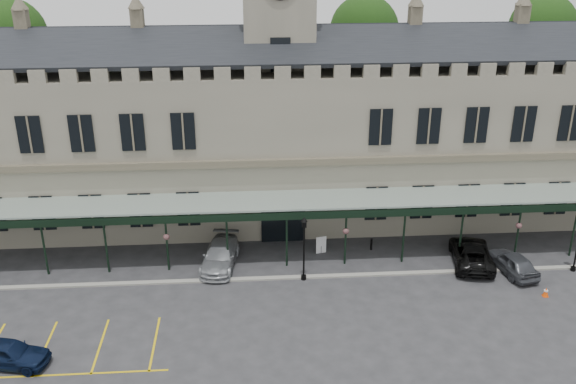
{
  "coord_description": "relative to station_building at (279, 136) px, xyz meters",
  "views": [
    {
      "loc": [
        -2.64,
        -31.16,
        21.88
      ],
      "look_at": [
        0.0,
        6.0,
        6.0
      ],
      "focal_mm": 40.0,
      "sensor_mm": 36.0,
      "label": 1
    }
  ],
  "objects": [
    {
      "name": "car_taxi",
      "position": [
        -4.54,
        -8.35,
        -5.7
      ],
      "size": [
        2.95,
        5.57,
        1.54
      ],
      "primitive_type": "imported",
      "rotation": [
        0.0,
        0.0,
        -0.16
      ],
      "color": "#9EA1A6",
      "rests_on": "ground"
    },
    {
      "name": "bollard_left",
      "position": [
        -3.45,
        -6.88,
        -6.04
      ],
      "size": [
        0.15,
        0.15,
        0.85
      ],
      "primitive_type": "cylinder",
      "color": "black",
      "rests_on": "ground"
    },
    {
      "name": "kerb",
      "position": [
        0.0,
        -10.41,
        -6.41
      ],
      "size": [
        60.0,
        0.4,
        0.12
      ],
      "primitive_type": "cube",
      "color": "gray",
      "rests_on": "ground"
    },
    {
      "name": "tree_behind_left",
      "position": [
        -22.0,
        9.09,
        6.35
      ],
      "size": [
        6.0,
        6.0,
        16.0
      ],
      "color": "#332314",
      "rests_on": "ground"
    },
    {
      "name": "tree_behind_right",
      "position": [
        24.0,
        9.09,
        6.35
      ],
      "size": [
        6.0,
        6.0,
        16.0
      ],
      "color": "#332314",
      "rests_on": "ground"
    },
    {
      "name": "station_building",
      "position": [
        0.0,
        0.0,
        0.0
      ],
      "size": [
        60.0,
        10.36,
        17.3
      ],
      "color": "slate",
      "rests_on": "ground"
    },
    {
      "name": "traffic_cone",
      "position": [
        15.99,
        -13.73,
        -6.17
      ],
      "size": [
        0.39,
        0.39,
        0.62
      ],
      "rotation": [
        0.0,
        0.0,
        0.23
      ],
      "color": "#F44707",
      "rests_on": "ground"
    },
    {
      "name": "car_right_a",
      "position": [
        15.02,
        -10.65,
        -5.73
      ],
      "size": [
        2.6,
        4.62,
        1.48
      ],
      "primitive_type": "imported",
      "rotation": [
        0.0,
        0.0,
        3.35
      ],
      "color": "#3E4146",
      "rests_on": "ground"
    },
    {
      "name": "car_left_a",
      "position": [
        -15.45,
        -18.28,
        -5.73
      ],
      "size": [
        4.6,
        2.58,
        1.48
      ],
      "primitive_type": "imported",
      "rotation": [
        0.0,
        0.0,
        1.37
      ],
      "color": "black",
      "rests_on": "ground"
    },
    {
      "name": "canopy",
      "position": [
        0.0,
        -8.45,
        -4.06
      ],
      "size": [
        50.0,
        4.1,
        4.3
      ],
      "color": "#8C9E93",
      "rests_on": "ground"
    },
    {
      "name": "ground",
      "position": [
        0.0,
        -15.91,
        -6.47
      ],
      "size": [
        140.0,
        140.0,
        0.0
      ],
      "primitive_type": "plane",
      "color": "#2B2B2D"
    },
    {
      "name": "sign_board",
      "position": [
        2.56,
        -7.06,
        -5.85
      ],
      "size": [
        0.74,
        0.21,
        1.27
      ],
      "rotation": [
        0.0,
        0.0,
        0.22
      ],
      "color": "black",
      "rests_on": "ground"
    },
    {
      "name": "tree_behind_mid",
      "position": [
        8.0,
        9.09,
        6.35
      ],
      "size": [
        6.0,
        6.0,
        16.0
      ],
      "color": "#332314",
      "rests_on": "ground"
    },
    {
      "name": "bollard_right",
      "position": [
        6.21,
        -6.83,
        -6.04
      ],
      "size": [
        0.15,
        0.15,
        0.86
      ],
      "primitive_type": "cylinder",
      "color": "black",
      "rests_on": "ground"
    },
    {
      "name": "car_van",
      "position": [
        12.68,
        -9.26,
        -5.7
      ],
      "size": [
        3.45,
        5.86,
        1.53
      ],
      "primitive_type": "imported",
      "rotation": [
        0.0,
        0.0,
        2.97
      ],
      "color": "black",
      "rests_on": "ground"
    },
    {
      "name": "parking_markings",
      "position": [
        -14.0,
        -17.41,
        -6.47
      ],
      "size": [
        16.0,
        6.0,
        0.01
      ],
      "primitive_type": null,
      "color": "gold",
      "rests_on": "ground"
    },
    {
      "name": "clock_tower",
      "position": [
        0.0,
        0.09,
        6.64
      ],
      "size": [
        5.6,
        5.6,
        24.8
      ],
      "color": "slate",
      "rests_on": "ground"
    },
    {
      "name": "lamp_post_mid",
      "position": [
        0.98,
        -10.61,
        -3.78
      ],
      "size": [
        0.43,
        0.43,
        4.53
      ],
      "color": "black",
      "rests_on": "ground"
    }
  ]
}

